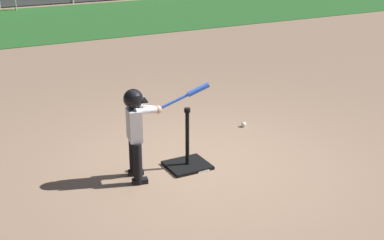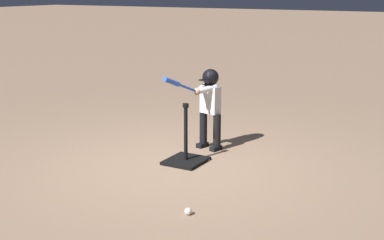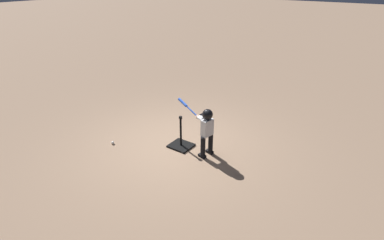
{
  "view_description": "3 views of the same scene",
  "coord_description": "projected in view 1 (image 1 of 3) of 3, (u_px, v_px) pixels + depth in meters",
  "views": [
    {
      "loc": [
        -3.05,
        -5.39,
        2.87
      ],
      "look_at": [
        -0.21,
        -0.08,
        0.65
      ],
      "focal_mm": 50.0,
      "sensor_mm": 36.0,
      "label": 1
    },
    {
      "loc": [
        5.42,
        3.32,
        2.2
      ],
      "look_at": [
        -0.25,
        0.08,
        0.57
      ],
      "focal_mm": 50.0,
      "sensor_mm": 36.0,
      "label": 2
    },
    {
      "loc": [
        -3.9,
        4.81,
        3.64
      ],
      "look_at": [
        -0.42,
        -0.18,
        0.67
      ],
      "focal_mm": 28.0,
      "sensor_mm": 36.0,
      "label": 3
    }
  ],
  "objects": [
    {
      "name": "grass_outfield_strip",
      "position": [
        21.0,
        24.0,
        16.1
      ],
      "size": [
        56.0,
        6.54,
        0.02
      ],
      "primitive_type": "cube",
      "color": "#286026",
      "rests_on": "ground_plane"
    },
    {
      "name": "batting_tee",
      "position": [
        187.0,
        160.0,
        6.66
      ],
      "size": [
        0.52,
        0.47,
        0.78
      ],
      "color": "black",
      "rests_on": "ground_plane"
    },
    {
      "name": "ground_plane",
      "position": [
        203.0,
        163.0,
        6.8
      ],
      "size": [
        90.0,
        90.0,
        0.0
      ],
      "primitive_type": "plane",
      "color": "#93755B"
    },
    {
      "name": "baseball",
      "position": [
        244.0,
        124.0,
        8.0
      ],
      "size": [
        0.07,
        0.07,
        0.07
      ],
      "primitive_type": "sphere",
      "color": "white",
      "rests_on": "ground_plane"
    },
    {
      "name": "home_plate",
      "position": [
        187.0,
        166.0,
        6.68
      ],
      "size": [
        0.48,
        0.48,
        0.02
      ],
      "primitive_type": "cube",
      "rotation": [
        0.0,
        0.0,
        -0.11
      ],
      "color": "white",
      "rests_on": "ground_plane"
    },
    {
      "name": "batter_child",
      "position": [
        137.0,
        123.0,
        6.14
      ],
      "size": [
        1.01,
        0.39,
        1.13
      ],
      "color": "black",
      "rests_on": "ground_plane"
    }
  ]
}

